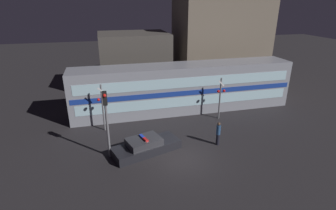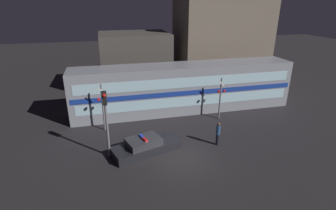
{
  "view_description": "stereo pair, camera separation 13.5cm",
  "coord_description": "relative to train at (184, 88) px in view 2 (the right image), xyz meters",
  "views": [
    {
      "loc": [
        -4.7,
        -14.77,
        10.18
      ],
      "look_at": [
        0.27,
        4.94,
        2.06
      ],
      "focal_mm": 28.0,
      "sensor_mm": 36.0,
      "label": 1
    },
    {
      "loc": [
        -4.57,
        -14.8,
        10.18
      ],
      "look_at": [
        0.27,
        4.94,
        2.06
      ],
      "focal_mm": 28.0,
      "sensor_mm": 36.0,
      "label": 2
    }
  ],
  "objects": [
    {
      "name": "crossing_signal_far",
      "position": [
        -7.77,
        -2.71,
        -0.02
      ],
      "size": [
        0.8,
        0.34,
        4.02
      ],
      "color": "slate",
      "rests_on": "ground_plane"
    },
    {
      "name": "building_center",
      "position": [
        7.21,
        7.96,
        3.05
      ],
      "size": [
        10.89,
        6.79,
        10.69
      ],
      "color": "#726656",
      "rests_on": "ground_plane"
    },
    {
      "name": "train",
      "position": [
        0.0,
        0.0,
        0.0
      ],
      "size": [
        21.3,
        3.15,
        4.58
      ],
      "color": "gray",
      "rests_on": "ground_plane"
    },
    {
      "name": "traffic_light_corner",
      "position": [
        -7.52,
        -6.88,
        0.79
      ],
      "size": [
        0.3,
        0.46,
        4.8
      ],
      "color": "slate",
      "rests_on": "ground_plane"
    },
    {
      "name": "ground_plane",
      "position": [
        -2.74,
        -8.39,
        -2.29
      ],
      "size": [
        120.0,
        120.0,
        0.0
      ],
      "primitive_type": "plane",
      "color": "#262326"
    },
    {
      "name": "police_car",
      "position": [
        -4.97,
        -6.92,
        -1.84
      ],
      "size": [
        5.21,
        3.21,
        1.23
      ],
      "rotation": [
        0.0,
        0.0,
        0.3
      ],
      "color": "black",
      "rests_on": "ground_plane"
    },
    {
      "name": "pedestrian",
      "position": [
        0.46,
        -7.23,
        -1.34
      ],
      "size": [
        0.31,
        0.31,
        1.85
      ],
      "color": "black",
      "rests_on": "ground_plane"
    },
    {
      "name": "crossing_signal_near",
      "position": [
        2.53,
        -2.86,
        -0.09
      ],
      "size": [
        0.8,
        0.34,
        3.88
      ],
      "color": "slate",
      "rests_on": "ground_plane"
    },
    {
      "name": "building_left",
      "position": [
        -3.82,
        7.44,
        1.11
      ],
      "size": [
        7.8,
        6.25,
        6.8
      ],
      "color": "#47423D",
      "rests_on": "ground_plane"
    }
  ]
}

